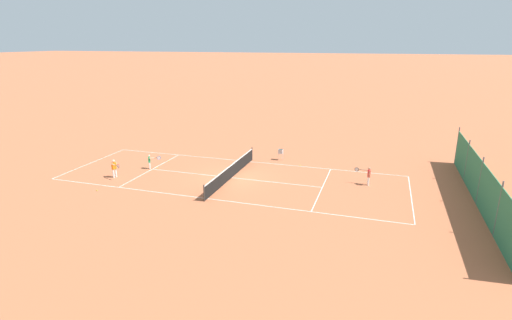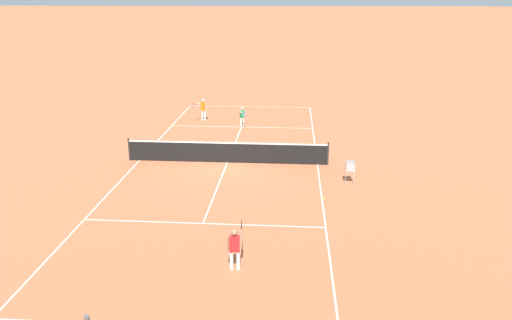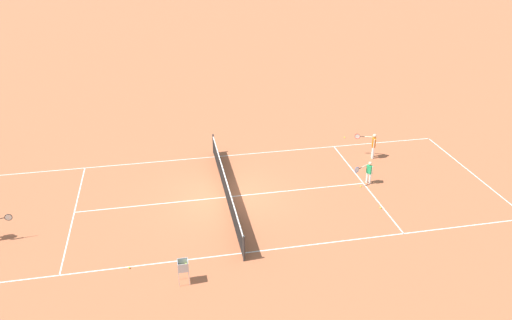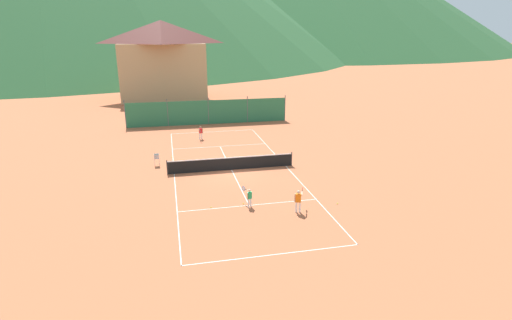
# 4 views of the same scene
# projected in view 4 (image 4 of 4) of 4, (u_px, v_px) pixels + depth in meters

# --- Properties ---
(ground_plane) EXTENTS (600.00, 600.00, 0.00)m
(ground_plane) POSITION_uv_depth(u_px,v_px,m) (232.00, 170.00, 29.02)
(ground_plane) COLOR #B7603D
(court_line_markings) EXTENTS (8.25, 23.85, 0.01)m
(court_line_markings) POSITION_uv_depth(u_px,v_px,m) (232.00, 170.00, 29.02)
(court_line_markings) COLOR white
(court_line_markings) RESTS_ON ground
(tennis_net) EXTENTS (9.18, 0.08, 1.06)m
(tennis_net) POSITION_uv_depth(u_px,v_px,m) (231.00, 163.00, 28.87)
(tennis_net) COLOR #2D2D2D
(tennis_net) RESTS_ON ground
(windscreen_fence_far) EXTENTS (17.28, 0.08, 2.90)m
(windscreen_fence_far) POSITION_uv_depth(u_px,v_px,m) (208.00, 112.00, 43.02)
(windscreen_fence_far) COLOR #2D754C
(windscreen_fence_far) RESTS_ON ground
(player_far_service) EXTENTS (0.45, 0.96, 1.10)m
(player_far_service) POSITION_uv_depth(u_px,v_px,m) (249.00, 196.00, 22.71)
(player_far_service) COLOR white
(player_far_service) RESTS_ON ground
(player_near_baseline) EXTENTS (0.74, 0.98, 1.30)m
(player_near_baseline) POSITION_uv_depth(u_px,v_px,m) (298.00, 199.00, 22.01)
(player_near_baseline) COLOR white
(player_near_baseline) RESTS_ON ground
(player_far_baseline) EXTENTS (0.42, 1.04, 1.24)m
(player_far_baseline) POSITION_uv_depth(u_px,v_px,m) (201.00, 132.00, 37.05)
(player_far_baseline) COLOR white
(player_far_baseline) RESTS_ON ground
(tennis_ball_alley_right) EXTENTS (0.07, 0.07, 0.07)m
(tennis_ball_alley_right) POSITION_uv_depth(u_px,v_px,m) (211.00, 207.00, 22.72)
(tennis_ball_alley_right) COLOR #CCE033
(tennis_ball_alley_right) RESTS_ON ground
(tennis_ball_by_net_right) EXTENTS (0.07, 0.07, 0.07)m
(tennis_ball_by_net_right) POSITION_uv_depth(u_px,v_px,m) (337.00, 204.00, 23.22)
(tennis_ball_by_net_right) COLOR #CCE033
(tennis_ball_by_net_right) RESTS_ON ground
(tennis_ball_by_net_left) EXTENTS (0.07, 0.07, 0.07)m
(tennis_ball_by_net_left) POSITION_uv_depth(u_px,v_px,m) (172.00, 157.00, 31.90)
(tennis_ball_by_net_left) COLOR #CCE033
(tennis_ball_by_net_left) RESTS_ON ground
(tennis_ball_near_corner) EXTENTS (0.07, 0.07, 0.07)m
(tennis_ball_near_corner) POSITION_uv_depth(u_px,v_px,m) (243.00, 204.00, 23.23)
(tennis_ball_near_corner) COLOR #CCE033
(tennis_ball_near_corner) RESTS_ON ground
(ball_hopper) EXTENTS (0.36, 0.36, 0.89)m
(ball_hopper) POSITION_uv_depth(u_px,v_px,m) (157.00, 157.00, 29.75)
(ball_hopper) COLOR #B7B7BC
(ball_hopper) RESTS_ON ground
(alpine_chalet) EXTENTS (13.00, 10.00, 11.20)m
(alpine_chalet) POSITION_uv_depth(u_px,v_px,m) (163.00, 59.00, 58.77)
(alpine_chalet) COLOR tan
(alpine_chalet) RESTS_ON ground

